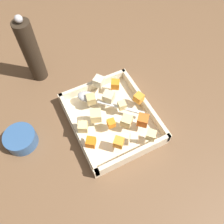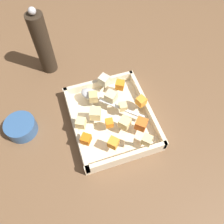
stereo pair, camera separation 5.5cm
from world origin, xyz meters
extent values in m
plane|color=brown|center=(0.00, 0.00, 0.00)|extent=(4.00, 4.00, 0.00)
cube|color=beige|center=(-0.01, 0.00, 0.01)|extent=(0.29, 0.25, 0.01)
cube|color=beige|center=(-0.01, -0.12, 0.03)|extent=(0.29, 0.01, 0.03)
cube|color=beige|center=(-0.01, 0.11, 0.03)|extent=(0.29, 0.01, 0.03)
cube|color=beige|center=(-0.15, 0.00, 0.03)|extent=(0.01, 0.25, 0.03)
cube|color=beige|center=(0.13, 0.00, 0.03)|extent=(0.01, 0.25, 0.03)
cube|color=orange|center=(0.08, -0.06, 0.06)|extent=(0.04, 0.04, 0.03)
cube|color=orange|center=(-0.11, 0.03, 0.06)|extent=(0.04, 0.04, 0.03)
cube|color=orange|center=(0.00, -0.10, 0.06)|extent=(0.03, 0.03, 0.03)
cube|color=orange|center=(-0.07, 0.10, 0.06)|extent=(0.04, 0.04, 0.03)
cube|color=orange|center=(-0.04, 0.02, 0.06)|extent=(0.02, 0.02, 0.02)
cube|color=orange|center=(-0.08, -0.07, 0.06)|extent=(0.04, 0.04, 0.03)
cube|color=#E0CC89|center=(0.00, -0.04, 0.06)|extent=(0.03, 0.03, 0.02)
cube|color=#E0CC89|center=(-0.13, -0.07, 0.06)|extent=(0.04, 0.04, 0.03)
cube|color=#E0CC89|center=(0.00, 0.05, 0.06)|extent=(0.04, 0.04, 0.03)
cube|color=beige|center=(0.04, -0.02, 0.06)|extent=(0.05, 0.05, 0.03)
cube|color=tan|center=(0.06, 0.04, 0.06)|extent=(0.03, 0.03, 0.03)
cube|color=#E0CC89|center=(-0.02, 0.10, 0.06)|extent=(0.04, 0.04, 0.03)
cube|color=#E0CC89|center=(-0.06, -0.03, 0.06)|extent=(0.04, 0.04, 0.03)
cube|color=beige|center=(-0.11, -0.02, 0.06)|extent=(0.03, 0.03, 0.02)
cube|color=beige|center=(0.12, -0.02, 0.06)|extent=(0.04, 0.04, 0.03)
ellipsoid|color=silver|center=(0.08, 0.04, 0.06)|extent=(0.07, 0.08, 0.02)
cube|color=silver|center=(0.00, -0.04, 0.05)|extent=(0.11, 0.12, 0.01)
cylinder|color=#2D2319|center=(0.29, 0.15, 0.11)|extent=(0.06, 0.06, 0.23)
sphere|color=#B7B7BC|center=(0.29, 0.15, 0.24)|extent=(0.02, 0.02, 0.02)
cylinder|color=#33598C|center=(0.05, 0.28, 0.02)|extent=(0.10, 0.10, 0.04)
camera|label=1|loc=(-0.34, 0.17, 0.66)|focal=37.49mm
camera|label=2|loc=(-0.37, 0.12, 0.66)|focal=37.49mm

